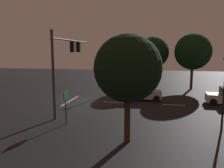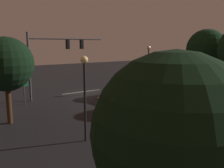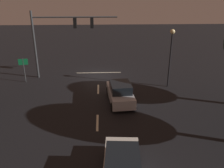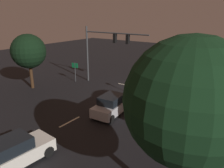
# 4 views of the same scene
# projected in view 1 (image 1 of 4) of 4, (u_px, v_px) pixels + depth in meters

# --- Properties ---
(ground_plane) EXTENTS (80.00, 80.00, 0.00)m
(ground_plane) POSITION_uv_depth(u_px,v_px,m) (77.00, 101.00, 23.44)
(ground_plane) COLOR black
(traffic_signal_assembly) EXTENTS (8.49, 0.47, 6.85)m
(traffic_signal_assembly) POSITION_uv_depth(u_px,v_px,m) (66.00, 56.00, 19.04)
(traffic_signal_assembly) COLOR #383A3D
(traffic_signal_assembly) RESTS_ON ground_plane
(lane_dash_far) EXTENTS (0.16, 2.20, 0.01)m
(lane_dash_far) POSITION_uv_depth(u_px,v_px,m) (114.00, 102.00, 22.71)
(lane_dash_far) COLOR beige
(lane_dash_far) RESTS_ON ground_plane
(lane_dash_mid) EXTENTS (0.16, 2.20, 0.01)m
(lane_dash_mid) POSITION_uv_depth(u_px,v_px,m) (174.00, 105.00, 21.62)
(lane_dash_mid) COLOR beige
(lane_dash_mid) RESTS_ON ground_plane
(stop_bar) EXTENTS (5.00, 0.16, 0.01)m
(stop_bar) POSITION_uv_depth(u_px,v_px,m) (71.00, 101.00, 23.57)
(stop_bar) COLOR beige
(stop_bar) RESTS_ON ground_plane
(car_approaching) EXTENTS (2.22, 4.49, 1.70)m
(car_approaching) POSITION_uv_depth(u_px,v_px,m) (141.00, 92.00, 23.90)
(car_approaching) COLOR #B7B7BC
(car_approaching) RESTS_ON ground_plane
(street_lamp_left_kerb) EXTENTS (0.44, 0.44, 5.48)m
(street_lamp_left_kerb) POSITION_uv_depth(u_px,v_px,m) (120.00, 63.00, 28.74)
(street_lamp_left_kerb) COLOR black
(street_lamp_left_kerb) RESTS_ON ground_plane
(route_sign) EXTENTS (0.90, 0.20, 2.46)m
(route_sign) POSITION_uv_depth(u_px,v_px,m) (66.00, 100.00, 15.68)
(route_sign) COLOR #383A3D
(route_sign) RESTS_ON ground_plane
(tree_left_near) EXTENTS (4.95, 4.95, 7.69)m
(tree_left_near) POSITION_uv_depth(u_px,v_px,m) (193.00, 52.00, 29.95)
(tree_left_near) COLOR #382314
(tree_left_near) RESTS_ON ground_plane
(tree_left_far) EXTENTS (4.62, 4.62, 7.42)m
(tree_left_far) POSITION_uv_depth(u_px,v_px,m) (153.00, 52.00, 32.73)
(tree_left_far) COLOR #382314
(tree_left_far) RESTS_ON ground_plane
(tree_right_far) EXTENTS (3.83, 3.83, 6.21)m
(tree_right_far) POSITION_uv_depth(u_px,v_px,m) (128.00, 69.00, 12.19)
(tree_right_far) COLOR #382314
(tree_right_far) RESTS_ON ground_plane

